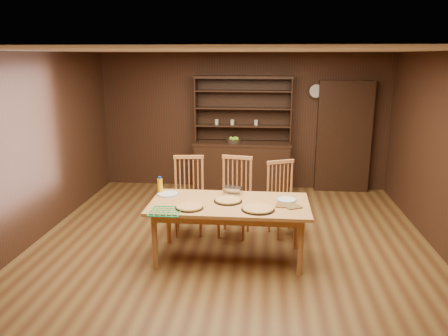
# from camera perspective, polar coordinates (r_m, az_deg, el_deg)

# --- Properties ---
(floor) EXTENTS (6.00, 6.00, 0.00)m
(floor) POSITION_cam_1_polar(r_m,az_deg,el_deg) (5.97, 0.82, -10.69)
(floor) COLOR brown
(floor) RESTS_ON ground
(room_shell) EXTENTS (6.00, 6.00, 6.00)m
(room_shell) POSITION_cam_1_polar(r_m,az_deg,el_deg) (5.49, 0.88, 4.38)
(room_shell) COLOR silver
(room_shell) RESTS_ON floor
(china_hutch) EXTENTS (1.84, 0.52, 2.17)m
(china_hutch) POSITION_cam_1_polar(r_m,az_deg,el_deg) (8.38, 2.40, 1.07)
(china_hutch) COLOR black
(china_hutch) RESTS_ON floor
(doorway) EXTENTS (1.00, 0.18, 2.10)m
(doorway) POSITION_cam_1_polar(r_m,az_deg,el_deg) (8.55, 15.35, 3.93)
(doorway) COLOR black
(doorway) RESTS_ON floor
(wall_clock) EXTENTS (0.30, 0.05, 0.30)m
(wall_clock) POSITION_cam_1_polar(r_m,az_deg,el_deg) (8.42, 11.93, 9.83)
(wall_clock) COLOR black
(wall_clock) RESTS_ON room_shell
(dining_table) EXTENTS (1.99, 1.00, 0.75)m
(dining_table) POSITION_cam_1_polar(r_m,az_deg,el_deg) (5.52, 0.70, -5.28)
(dining_table) COLOR #C37443
(dining_table) RESTS_ON floor
(chair_left) EXTENTS (0.51, 0.49, 1.13)m
(chair_left) POSITION_cam_1_polar(r_m,az_deg,el_deg) (6.43, -4.62, -3.13)
(chair_left) COLOR #C57A43
(chair_left) RESTS_ON floor
(chair_center) EXTENTS (0.54, 0.52, 1.14)m
(chair_center) POSITION_cam_1_polar(r_m,az_deg,el_deg) (6.32, 1.49, -3.32)
(chair_center) COLOR #C57A43
(chair_center) RESTS_ON floor
(chair_right) EXTENTS (0.57, 0.56, 1.07)m
(chair_right) POSITION_cam_1_polar(r_m,az_deg,el_deg) (6.40, 7.64, -3.57)
(chair_right) COLOR #C57A43
(chair_right) RESTS_ON floor
(pizza_left) EXTENTS (0.34, 0.34, 0.04)m
(pizza_left) POSITION_cam_1_polar(r_m,az_deg,el_deg) (5.31, -4.55, -5.08)
(pizza_left) COLOR black
(pizza_left) RESTS_ON dining_table
(pizza_right) EXTENTS (0.40, 0.40, 0.04)m
(pizza_right) POSITION_cam_1_polar(r_m,az_deg,el_deg) (5.25, 4.47, -5.30)
(pizza_right) COLOR black
(pizza_right) RESTS_ON dining_table
(pizza_center) EXTENTS (0.36, 0.36, 0.04)m
(pizza_center) POSITION_cam_1_polar(r_m,az_deg,el_deg) (5.53, 0.53, -4.23)
(pizza_center) COLOR black
(pizza_center) RESTS_ON dining_table
(cooling_rack) EXTENTS (0.38, 0.38, 0.02)m
(cooling_rack) POSITION_cam_1_polar(r_m,az_deg,el_deg) (5.22, -7.64, -5.61)
(cooling_rack) COLOR #0DAF55
(cooling_rack) RESTS_ON dining_table
(plate_left) EXTENTS (0.28, 0.28, 0.02)m
(plate_left) POSITION_cam_1_polar(r_m,az_deg,el_deg) (5.85, -7.33, -3.37)
(plate_left) COLOR silver
(plate_left) RESTS_ON dining_table
(plate_right) EXTENTS (0.26, 0.26, 0.02)m
(plate_right) POSITION_cam_1_polar(r_m,az_deg,el_deg) (5.64, 8.18, -4.09)
(plate_right) COLOR silver
(plate_right) RESTS_ON dining_table
(foil_dish) EXTENTS (0.25, 0.20, 0.09)m
(foil_dish) POSITION_cam_1_polar(r_m,az_deg,el_deg) (5.82, 1.11, -2.95)
(foil_dish) COLOR white
(foil_dish) RESTS_ON dining_table
(juice_bottle) EXTENTS (0.07, 0.07, 0.22)m
(juice_bottle) POSITION_cam_1_polar(r_m,az_deg,el_deg) (5.91, -8.36, -2.24)
(juice_bottle) COLOR #FFB10D
(juice_bottle) RESTS_ON dining_table
(pot_holder_a) EXTENTS (0.25, 0.25, 0.01)m
(pot_holder_a) POSITION_cam_1_polar(r_m,az_deg,el_deg) (5.40, 8.92, -4.97)
(pot_holder_a) COLOR maroon
(pot_holder_a) RESTS_ON dining_table
(pot_holder_b) EXTENTS (0.21, 0.21, 0.01)m
(pot_holder_b) POSITION_cam_1_polar(r_m,az_deg,el_deg) (5.43, 7.81, -4.82)
(pot_holder_b) COLOR maroon
(pot_holder_b) RESTS_ON dining_table
(fruit_bowl) EXTENTS (0.27, 0.27, 0.12)m
(fruit_bowl) POSITION_cam_1_polar(r_m,az_deg,el_deg) (8.24, 1.29, 3.61)
(fruit_bowl) COLOR black
(fruit_bowl) RESTS_ON china_hutch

